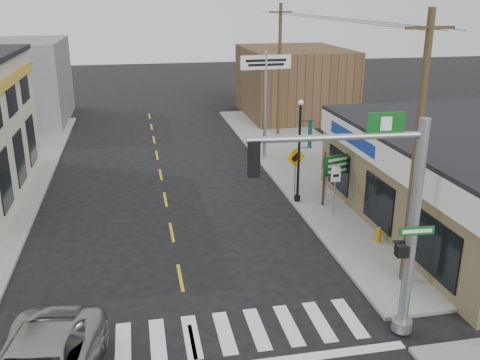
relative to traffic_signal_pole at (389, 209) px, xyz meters
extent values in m
plane|color=black|center=(-5.41, 0.67, -4.08)|extent=(140.00, 140.00, 0.00)
cube|color=gray|center=(3.59, 13.67, -4.02)|extent=(6.00, 38.00, 0.13)
cube|color=gold|center=(-5.41, 8.67, -4.08)|extent=(0.12, 56.00, 0.01)
cube|color=silver|center=(-5.41, 1.07, -4.08)|extent=(11.00, 2.20, 0.01)
cube|color=brown|center=(6.59, 30.67, -1.28)|extent=(8.00, 10.00, 5.60)
cube|color=slate|center=(-16.41, 32.67, -0.88)|extent=(9.00, 10.00, 6.40)
cylinder|color=gray|center=(0.79, 0.00, -0.72)|extent=(0.30, 0.30, 6.46)
cylinder|color=gray|center=(-1.58, 0.00, 2.08)|extent=(4.74, 0.17, 0.17)
cube|color=black|center=(-3.75, 0.00, 1.59)|extent=(0.30, 0.24, 0.97)
cube|color=#0C4C16|center=(0.79, -0.22, -0.62)|extent=(1.02, 0.04, 0.24)
cube|color=#0C4C16|center=(-0.29, 0.00, 2.40)|extent=(1.02, 0.05, 0.59)
cube|color=black|center=(0.54, -0.05, -1.32)|extent=(0.34, 0.28, 0.34)
cube|color=#453820|center=(1.92, 10.09, -2.61)|extent=(0.10, 0.10, 2.68)
cube|color=#453820|center=(3.16, 10.09, -2.61)|extent=(0.10, 0.10, 2.68)
cube|color=#104D2E|center=(2.54, 10.03, -1.95)|extent=(1.53, 0.05, 0.96)
cylinder|color=#C08107|center=(2.78, 5.83, -3.70)|extent=(0.18, 0.18, 0.50)
sphere|color=#C08107|center=(2.78, 5.83, -3.43)|extent=(0.20, 0.20, 0.20)
cylinder|color=gray|center=(0.89, 11.36, -2.77)|extent=(0.06, 0.06, 2.37)
cube|color=#CF8C02|center=(0.89, 11.33, -1.87)|extent=(1.01, 0.03, 1.01)
cylinder|color=black|center=(0.89, 10.88, -1.56)|extent=(0.13, 0.13, 4.80)
sphere|color=silver|center=(0.89, 10.88, 0.89)|extent=(0.26, 0.26, 0.26)
cube|color=#094C44|center=(1.40, 10.88, -0.63)|extent=(0.02, 0.51, 1.29)
cylinder|color=gray|center=(1.09, 18.40, -0.69)|extent=(0.19, 0.19, 6.52)
cube|color=silver|center=(1.09, 18.40, 1.87)|extent=(3.07, 0.18, 0.81)
cylinder|color=black|center=(4.08, 4.99, -2.48)|extent=(0.18, 0.18, 2.95)
ellipsoid|color=#1E3E1C|center=(4.85, 2.83, -3.45)|extent=(1.35, 1.35, 1.01)
ellipsoid|color=#133312|center=(3.89, 9.98, -3.49)|extent=(1.24, 1.24, 0.93)
cylinder|color=#463221|center=(2.28, 2.82, 0.63)|extent=(0.24, 0.24, 9.17)
cube|color=#463221|center=(2.28, 2.82, 4.62)|extent=(1.59, 0.10, 0.10)
cylinder|color=#3A1F17|center=(3.49, 24.06, 0.58)|extent=(0.24, 0.24, 9.07)
cube|color=#3A1F17|center=(3.49, 24.06, 4.53)|extent=(1.58, 0.10, 0.10)
camera|label=1|loc=(-6.66, -12.47, 5.51)|focal=40.00mm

